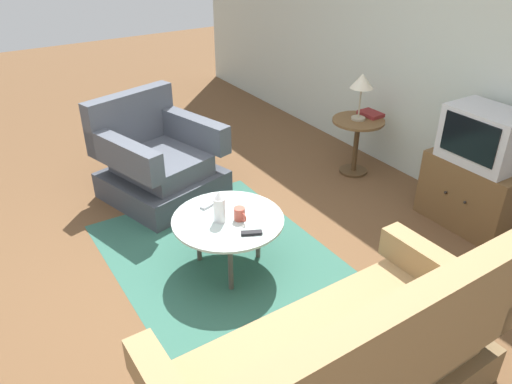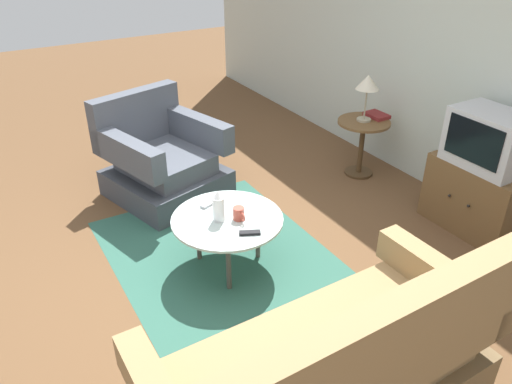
{
  "view_description": "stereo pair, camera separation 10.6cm",
  "coord_description": "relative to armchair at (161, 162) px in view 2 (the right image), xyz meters",
  "views": [
    {
      "loc": [
        2.45,
        -1.28,
        2.31
      ],
      "look_at": [
        -0.16,
        0.38,
        0.55
      ],
      "focal_mm": 34.85,
      "sensor_mm": 36.0,
      "label": 1
    },
    {
      "loc": [
        2.5,
        -1.19,
        2.31
      ],
      "look_at": [
        -0.16,
        0.38,
        0.55
      ],
      "focal_mm": 34.85,
      "sensor_mm": 36.0,
      "label": 2
    }
  ],
  "objects": [
    {
      "name": "tv_stand",
      "position": [
        1.86,
        1.99,
        -0.03
      ],
      "size": [
        0.77,
        0.45,
        0.58
      ],
      "color": "brown",
      "rests_on": "ground"
    },
    {
      "name": "book",
      "position": [
        0.62,
        2.0,
        0.27
      ],
      "size": [
        0.23,
        0.16,
        0.04
      ],
      "rotation": [
        0.0,
        0.0,
        0.02
      ],
      "color": "maroon",
      "rests_on": "side_table"
    },
    {
      "name": "mug",
      "position": [
        1.36,
        0.06,
        0.16
      ],
      "size": [
        0.13,
        0.08,
        0.09
      ],
      "color": "#B74C3D",
      "rests_on": "coffee_table"
    },
    {
      "name": "back_wall",
      "position": [
        1.44,
        2.3,
        1.04
      ],
      "size": [
        9.0,
        0.12,
        2.7
      ],
      "primitive_type": "cube",
      "color": "#B2BCB2",
      "rests_on": "ground"
    },
    {
      "name": "ground_plane",
      "position": [
        1.44,
        -0.13,
        -0.31
      ],
      "size": [
        16.0,
        16.0,
        0.0
      ],
      "primitive_type": "plane",
      "color": "brown"
    },
    {
      "name": "coffee_table",
      "position": [
        1.31,
        -0.0,
        0.08
      ],
      "size": [
        0.79,
        0.79,
        0.42
      ],
      "color": "#B2C6C1",
      "rests_on": "ground"
    },
    {
      "name": "couch",
      "position": [
        2.67,
        -0.15,
        -0.01
      ],
      "size": [
        0.88,
        1.81,
        0.97
      ],
      "rotation": [
        0.0,
        0.0,
        1.59
      ],
      "color": "brown",
      "rests_on": "ground"
    },
    {
      "name": "vase",
      "position": [
        1.3,
        -0.06,
        0.22
      ],
      "size": [
        0.08,
        0.08,
        0.23
      ],
      "color": "white",
      "rests_on": "coffee_table"
    },
    {
      "name": "area_rug",
      "position": [
        1.3,
        -0.0,
        -0.31
      ],
      "size": [
        2.24,
        1.52,
        0.0
      ],
      "primitive_type": "cube",
      "color": "#2D5B4C",
      "rests_on": "ground"
    },
    {
      "name": "table_lamp",
      "position": [
        0.63,
        1.83,
        0.6
      ],
      "size": [
        0.22,
        0.22,
        0.44
      ],
      "color": "#9E937A",
      "rests_on": "side_table"
    },
    {
      "name": "tv_remote_silver",
      "position": [
        1.08,
        -0.03,
        0.12
      ],
      "size": [
        0.09,
        0.15,
        0.02
      ],
      "rotation": [
        0.0,
        0.0,
        5.03
      ],
      "color": "#B2B2B7",
      "rests_on": "coffee_table"
    },
    {
      "name": "tv_remote_dark",
      "position": [
        1.56,
        0.04,
        0.12
      ],
      "size": [
        0.1,
        0.15,
        0.02
      ],
      "rotation": [
        0.0,
        0.0,
        1.12
      ],
      "color": "black",
      "rests_on": "coffee_table"
    },
    {
      "name": "television",
      "position": [
        1.86,
        1.97,
        0.48
      ],
      "size": [
        0.59,
        0.4,
        0.43
      ],
      "color": "#B7B7BC",
      "rests_on": "tv_stand"
    },
    {
      "name": "armchair",
      "position": [
        0.0,
        0.0,
        0.0
      ],
      "size": [
        1.12,
        1.1,
        0.9
      ],
      "rotation": [
        0.0,
        0.0,
        -1.29
      ],
      "color": "#3E424B",
      "rests_on": "ground"
    },
    {
      "name": "side_table",
      "position": [
        0.64,
        1.82,
        0.09
      ],
      "size": [
        0.5,
        0.5,
        0.56
      ],
      "color": "brown",
      "rests_on": "ground"
    }
  ]
}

